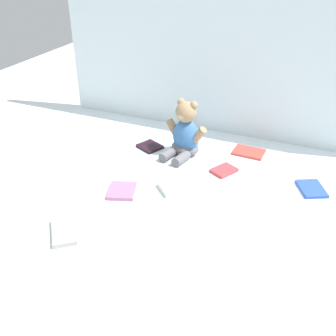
{
  "coord_description": "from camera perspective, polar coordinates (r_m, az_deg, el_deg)",
  "views": [
    {
      "loc": [
        0.44,
        -1.18,
        0.8
      ],
      "look_at": [
        -0.02,
        -0.1,
        0.1
      ],
      "focal_mm": 42.99,
      "sensor_mm": 36.0,
      "label": 1
    }
  ],
  "objects": [
    {
      "name": "ground_plane",
      "position": [
        1.49,
        2.22,
        -1.65
      ],
      "size": [
        3.2,
        3.2,
        0.0
      ],
      "primitive_type": "plane",
      "color": "silver"
    },
    {
      "name": "backdrop_drape",
      "position": [
        1.77,
        8.11,
        15.49
      ],
      "size": [
        1.5,
        0.03,
        0.69
      ],
      "primitive_type": "cube",
      "color": "silver",
      "rests_on": "ground_plane"
    },
    {
      "name": "teddy_bear",
      "position": [
        1.63,
        2.42,
        4.72
      ],
      "size": [
        0.19,
        0.19,
        0.23
      ],
      "rotation": [
        0.0,
        0.0,
        -0.21
      ],
      "color": "#3F72B2",
      "rests_on": "ground_plane"
    },
    {
      "name": "book_case_0",
      "position": [
        1.44,
        1.22,
        -2.59
      ],
      "size": [
        0.14,
        0.14,
        0.02
      ],
      "primitive_type": "cube",
      "rotation": [
        0.0,
        0.0,
        2.36
      ],
      "color": "white",
      "rests_on": "ground_plane"
    },
    {
      "name": "book_case_1",
      "position": [
        1.71,
        -2.59,
        3.07
      ],
      "size": [
        0.12,
        0.11,
        0.01
      ],
      "primitive_type": "cube",
      "rotation": [
        0.0,
        0.0,
        1.13
      ],
      "color": "black",
      "rests_on": "ground_plane"
    },
    {
      "name": "book_case_2",
      "position": [
        1.7,
        11.37,
        2.23
      ],
      "size": [
        0.13,
        0.09,
        0.01
      ],
      "primitive_type": "cube",
      "rotation": [
        0.0,
        0.0,
        1.53
      ],
      "color": "#D04035",
      "rests_on": "ground_plane"
    },
    {
      "name": "book_case_3",
      "position": [
        1.52,
        19.68,
        -2.78
      ],
      "size": [
        0.12,
        0.14,
        0.01
      ],
      "primitive_type": "cube",
      "rotation": [
        0.0,
        0.0,
        3.61
      ],
      "color": "blue",
      "rests_on": "ground_plane"
    },
    {
      "name": "book_case_4",
      "position": [
        1.55,
        7.94,
        -0.34
      ],
      "size": [
        0.1,
        0.11,
        0.01
      ],
      "primitive_type": "cube",
      "rotation": [
        0.0,
        0.0,
        2.64
      ],
      "color": "#CD393F",
      "rests_on": "ground_plane"
    },
    {
      "name": "book_case_5",
      "position": [
        1.43,
        -6.54,
        -3.24
      ],
      "size": [
        0.12,
        0.13,
        0.01
      ],
      "primitive_type": "cube",
      "rotation": [
        0.0,
        0.0,
        3.47
      ],
      "color": "#B36B98",
      "rests_on": "ground_plane"
    },
    {
      "name": "book_case_6",
      "position": [
        1.28,
        -14.56,
        -8.74
      ],
      "size": [
        0.14,
        0.15,
        0.01
      ],
      "primitive_type": "cube",
      "rotation": [
        0.0,
        0.0,
        0.67
      ],
      "color": "#A39E96",
      "rests_on": "ground_plane"
    }
  ]
}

